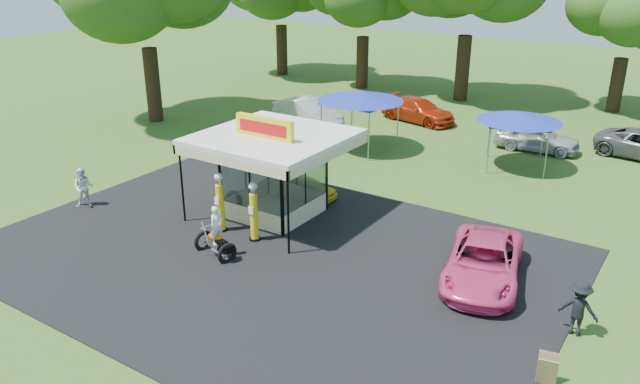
# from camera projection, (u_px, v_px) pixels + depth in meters

# --- Properties ---
(ground) EXTENTS (120.00, 120.00, 0.00)m
(ground) POSITION_uv_depth(u_px,v_px,m) (232.00, 279.00, 20.50)
(ground) COLOR #375B1C
(ground) RESTS_ON ground
(asphalt_apron) EXTENTS (20.00, 14.00, 0.04)m
(asphalt_apron) POSITION_uv_depth(u_px,v_px,m) (269.00, 255.00, 22.05)
(asphalt_apron) COLOR black
(asphalt_apron) RESTS_ON ground
(gas_station_kiosk) EXTENTS (5.40, 5.40, 4.18)m
(gas_station_kiosk) POSITION_uv_depth(u_px,v_px,m) (274.00, 173.00, 24.74)
(gas_station_kiosk) COLOR white
(gas_station_kiosk) RESTS_ON ground
(gas_pump_left) EXTENTS (0.44, 0.44, 2.37)m
(gas_pump_left) POSITION_uv_depth(u_px,v_px,m) (220.00, 204.00, 23.49)
(gas_pump_left) COLOR black
(gas_pump_left) RESTS_ON ground
(gas_pump_right) EXTENTS (0.43, 0.43, 2.31)m
(gas_pump_right) POSITION_uv_depth(u_px,v_px,m) (254.00, 213.00, 22.74)
(gas_pump_right) COLOR black
(gas_pump_right) RESTS_ON ground
(motorcycle) EXTENTS (1.75, 1.09, 1.99)m
(motorcycle) POSITION_uv_depth(u_px,v_px,m) (216.00, 236.00, 21.69)
(motorcycle) COLOR black
(motorcycle) RESTS_ON ground
(spare_tires) EXTENTS (1.04, 0.86, 0.83)m
(spare_tires) POSITION_uv_depth(u_px,v_px,m) (233.00, 201.00, 25.68)
(spare_tires) COLOR black
(spare_tires) RESTS_ON ground
(a_frame_sign) EXTENTS (0.51, 0.52, 0.86)m
(a_frame_sign) POSITION_uv_depth(u_px,v_px,m) (547.00, 371.00, 15.40)
(a_frame_sign) COLOR #593819
(a_frame_sign) RESTS_ON ground
(kiosk_car) EXTENTS (2.82, 1.13, 0.96)m
(kiosk_car) POSITION_uv_depth(u_px,v_px,m) (306.00, 187.00, 26.93)
(kiosk_car) COLOR yellow
(kiosk_car) RESTS_ON ground
(pink_sedan) EXTENTS (3.37, 5.33, 1.37)m
(pink_sedan) POSITION_uv_depth(u_px,v_px,m) (483.00, 262.00, 20.11)
(pink_sedan) COLOR #E73E7D
(pink_sedan) RESTS_ON ground
(spectator_west) EXTENTS (1.05, 1.05, 1.71)m
(spectator_west) POSITION_uv_depth(u_px,v_px,m) (84.00, 188.00, 25.82)
(spectator_west) COLOR white
(spectator_west) RESTS_ON ground
(spectator_east_a) EXTENTS (1.07, 0.61, 1.65)m
(spectator_east_a) POSITION_uv_depth(u_px,v_px,m) (579.00, 308.00, 17.31)
(spectator_east_a) COLOR black
(spectator_east_a) RESTS_ON ground
(bg_car_a) EXTENTS (5.24, 3.06, 1.63)m
(bg_car_a) POSITION_uv_depth(u_px,v_px,m) (308.00, 113.00, 37.50)
(bg_car_a) COLOR silver
(bg_car_a) RESTS_ON ground
(bg_car_b) EXTENTS (5.23, 2.99, 1.43)m
(bg_car_b) POSITION_uv_depth(u_px,v_px,m) (418.00, 110.00, 38.47)
(bg_car_b) COLOR #B0290D
(bg_car_b) RESTS_ON ground
(bg_car_c) EXTENTS (4.39, 2.00, 1.46)m
(bg_car_c) POSITION_uv_depth(u_px,v_px,m) (537.00, 137.00, 32.97)
(bg_car_c) COLOR #A3A5A8
(bg_car_c) RESTS_ON ground
(tent_west) EXTENTS (4.52, 4.52, 3.16)m
(tent_west) POSITION_uv_depth(u_px,v_px,m) (361.00, 96.00, 32.50)
(tent_west) COLOR gray
(tent_west) RESTS_ON ground
(tent_east) EXTENTS (4.03, 4.03, 2.82)m
(tent_east) POSITION_uv_depth(u_px,v_px,m) (520.00, 117.00, 29.82)
(tent_east) COLOR gray
(tent_east) RESTS_ON ground
(oak_far_d) EXTENTS (8.12, 8.12, 9.66)m
(oak_far_d) POSITION_uv_depth(u_px,v_px,m) (629.00, 15.00, 38.77)
(oak_far_d) COLOR black
(oak_far_d) RESTS_ON ground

